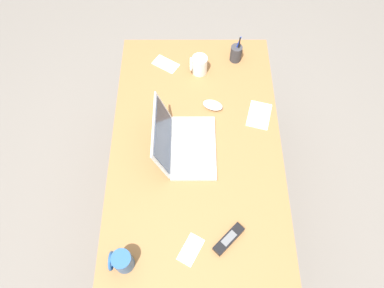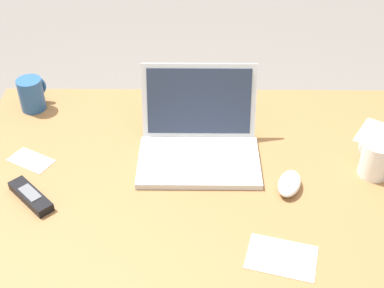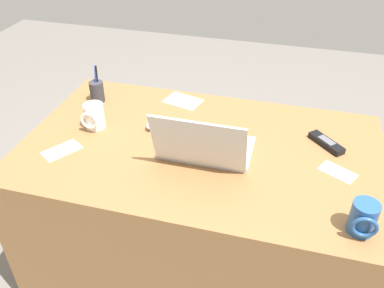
{
  "view_description": "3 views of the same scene",
  "coord_description": "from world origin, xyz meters",
  "px_view_note": "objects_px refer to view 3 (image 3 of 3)",
  "views": [
    {
      "loc": [
        -0.85,
        0.02,
        2.24
      ],
      "look_at": [
        -0.04,
        0.02,
        0.78
      ],
      "focal_mm": 33.13,
      "sensor_mm": 36.0,
      "label": 1
    },
    {
      "loc": [
        -0.04,
        -1.14,
        1.7
      ],
      "look_at": [
        -0.05,
        0.03,
        0.79
      ],
      "focal_mm": 49.21,
      "sensor_mm": 36.0,
      "label": 2
    },
    {
      "loc": [
        -0.31,
        1.25,
        1.66
      ],
      "look_at": [
        0.02,
        0.05,
        0.77
      ],
      "focal_mm": 38.13,
      "sensor_mm": 36.0,
      "label": 3
    }
  ],
  "objects_px": {
    "laptop": "(204,146)",
    "cordless_phone": "(326,143)",
    "pen_holder": "(97,91)",
    "coffee_mug_white": "(94,116)",
    "coffee_mug_tall": "(363,218)",
    "computer_mouse": "(156,123)"
  },
  "relations": [
    {
      "from": "computer_mouse",
      "to": "coffee_mug_tall",
      "type": "relative_size",
      "value": 0.97
    },
    {
      "from": "laptop",
      "to": "cordless_phone",
      "type": "bearing_deg",
      "value": -156.11
    },
    {
      "from": "coffee_mug_white",
      "to": "pen_holder",
      "type": "distance_m",
      "value": 0.22
    },
    {
      "from": "laptop",
      "to": "coffee_mug_white",
      "type": "distance_m",
      "value": 0.49
    },
    {
      "from": "computer_mouse",
      "to": "pen_holder",
      "type": "distance_m",
      "value": 0.36
    },
    {
      "from": "laptop",
      "to": "computer_mouse",
      "type": "bearing_deg",
      "value": -31.45
    },
    {
      "from": "laptop",
      "to": "pen_holder",
      "type": "distance_m",
      "value": 0.64
    },
    {
      "from": "laptop",
      "to": "coffee_mug_tall",
      "type": "xyz_separation_m",
      "value": [
        -0.54,
        0.24,
        0.01
      ]
    },
    {
      "from": "coffee_mug_white",
      "to": "pen_holder",
      "type": "height_order",
      "value": "pen_holder"
    },
    {
      "from": "coffee_mug_white",
      "to": "coffee_mug_tall",
      "type": "height_order",
      "value": "coffee_mug_tall"
    },
    {
      "from": "computer_mouse",
      "to": "cordless_phone",
      "type": "distance_m",
      "value": 0.69
    },
    {
      "from": "computer_mouse",
      "to": "laptop",
      "type": "bearing_deg",
      "value": 168.52
    },
    {
      "from": "laptop",
      "to": "cordless_phone",
      "type": "distance_m",
      "value": 0.49
    },
    {
      "from": "cordless_phone",
      "to": "laptop",
      "type": "bearing_deg",
      "value": 23.89
    },
    {
      "from": "coffee_mug_tall",
      "to": "laptop",
      "type": "bearing_deg",
      "value": -23.77
    },
    {
      "from": "coffee_mug_tall",
      "to": "pen_holder",
      "type": "bearing_deg",
      "value": -25.2
    },
    {
      "from": "coffee_mug_white",
      "to": "pen_holder",
      "type": "relative_size",
      "value": 0.61
    },
    {
      "from": "laptop",
      "to": "pen_holder",
      "type": "bearing_deg",
      "value": -26.52
    },
    {
      "from": "pen_holder",
      "to": "coffee_mug_tall",
      "type": "bearing_deg",
      "value": 154.8
    },
    {
      "from": "laptop",
      "to": "computer_mouse",
      "type": "distance_m",
      "value": 0.29
    },
    {
      "from": "pen_holder",
      "to": "coffee_mug_white",
      "type": "bearing_deg",
      "value": 113.01
    },
    {
      "from": "computer_mouse",
      "to": "cordless_phone",
      "type": "xyz_separation_m",
      "value": [
        -0.69,
        -0.05,
        -0.01
      ]
    }
  ]
}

